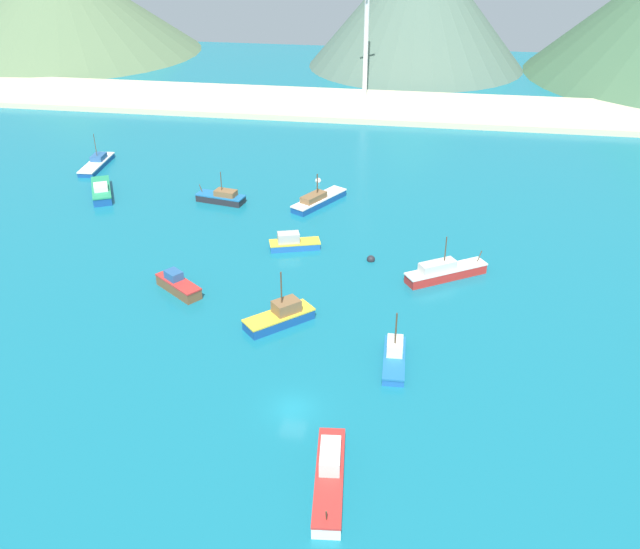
{
  "coord_description": "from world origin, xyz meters",
  "views": [
    {
      "loc": [
        10.68,
        -51.4,
        43.83
      ],
      "look_at": [
        -1.49,
        26.21,
        0.13
      ],
      "focal_mm": 39.62,
      "sensor_mm": 36.0,
      "label": 1
    }
  ],
  "objects_px": {
    "fishing_boat_1": "(318,200)",
    "buoy_1": "(371,259)",
    "fishing_boat_8": "(222,197)",
    "fishing_boat_6": "(97,163)",
    "fishing_boat_12": "(444,271)",
    "fishing_boat_13": "(101,190)",
    "buoy_0": "(318,181)",
    "fishing_boat_3": "(329,475)",
    "fishing_boat_2": "(178,285)",
    "fishing_boat_4": "(293,243)",
    "fishing_boat_5": "(394,356)",
    "fishing_boat_11": "(281,316)",
    "radio_tower": "(367,16)"
  },
  "relations": [
    {
      "from": "fishing_boat_1",
      "to": "fishing_boat_6",
      "type": "distance_m",
      "value": 42.48
    },
    {
      "from": "fishing_boat_8",
      "to": "fishing_boat_2",
      "type": "bearing_deg",
      "value": -85.13
    },
    {
      "from": "fishing_boat_6",
      "to": "fishing_boat_12",
      "type": "height_order",
      "value": "fishing_boat_12"
    },
    {
      "from": "buoy_1",
      "to": "fishing_boat_2",
      "type": "bearing_deg",
      "value": -152.69
    },
    {
      "from": "buoy_0",
      "to": "buoy_1",
      "type": "height_order",
      "value": "buoy_1"
    },
    {
      "from": "fishing_boat_4",
      "to": "fishing_boat_5",
      "type": "height_order",
      "value": "fishing_boat_5"
    },
    {
      "from": "fishing_boat_11",
      "to": "fishing_boat_12",
      "type": "relative_size",
      "value": 0.74
    },
    {
      "from": "fishing_boat_1",
      "to": "fishing_boat_11",
      "type": "xyz_separation_m",
      "value": [
        1.15,
        -34.07,
        0.19
      ]
    },
    {
      "from": "fishing_boat_2",
      "to": "fishing_boat_8",
      "type": "height_order",
      "value": "fishing_boat_8"
    },
    {
      "from": "fishing_boat_12",
      "to": "buoy_0",
      "type": "bearing_deg",
      "value": 124.78
    },
    {
      "from": "fishing_boat_2",
      "to": "buoy_1",
      "type": "height_order",
      "value": "fishing_boat_2"
    },
    {
      "from": "fishing_boat_4",
      "to": "fishing_boat_6",
      "type": "bearing_deg",
      "value": 147.1
    },
    {
      "from": "fishing_boat_3",
      "to": "fishing_boat_13",
      "type": "bearing_deg",
      "value": 128.84
    },
    {
      "from": "fishing_boat_3",
      "to": "fishing_boat_2",
      "type": "bearing_deg",
      "value": 128.68
    },
    {
      "from": "fishing_boat_6",
      "to": "radio_tower",
      "type": "xyz_separation_m",
      "value": [
        42.17,
        50.65,
        17.9
      ]
    },
    {
      "from": "fishing_boat_6",
      "to": "buoy_0",
      "type": "height_order",
      "value": "fishing_boat_6"
    },
    {
      "from": "fishing_boat_6",
      "to": "radio_tower",
      "type": "relative_size",
      "value": 0.3
    },
    {
      "from": "fishing_boat_6",
      "to": "fishing_boat_11",
      "type": "relative_size",
      "value": 1.39
    },
    {
      "from": "fishing_boat_1",
      "to": "buoy_1",
      "type": "height_order",
      "value": "fishing_boat_1"
    },
    {
      "from": "fishing_boat_5",
      "to": "buoy_0",
      "type": "height_order",
      "value": "fishing_boat_5"
    },
    {
      "from": "fishing_boat_2",
      "to": "fishing_boat_3",
      "type": "bearing_deg",
      "value": -51.32
    },
    {
      "from": "fishing_boat_1",
      "to": "fishing_boat_3",
      "type": "xyz_separation_m",
      "value": [
        10.11,
        -57.46,
        0.17
      ]
    },
    {
      "from": "fishing_boat_12",
      "to": "radio_tower",
      "type": "xyz_separation_m",
      "value": [
        -18.37,
        81.86,
        17.56
      ]
    },
    {
      "from": "fishing_boat_5",
      "to": "buoy_1",
      "type": "relative_size",
      "value": 7.15
    },
    {
      "from": "buoy_0",
      "to": "fishing_boat_11",
      "type": "bearing_deg",
      "value": -86.53
    },
    {
      "from": "fishing_boat_3",
      "to": "fishing_boat_8",
      "type": "bearing_deg",
      "value": 114.16
    },
    {
      "from": "fishing_boat_6",
      "to": "fishing_boat_5",
      "type": "bearing_deg",
      "value": -42.13
    },
    {
      "from": "fishing_boat_4",
      "to": "fishing_boat_1",
      "type": "bearing_deg",
      "value": 86.26
    },
    {
      "from": "fishing_boat_6",
      "to": "fishing_boat_8",
      "type": "relative_size",
      "value": 1.36
    },
    {
      "from": "buoy_1",
      "to": "fishing_boat_3",
      "type": "bearing_deg",
      "value": -89.62
    },
    {
      "from": "fishing_boat_11",
      "to": "fishing_boat_12",
      "type": "bearing_deg",
      "value": 36.4
    },
    {
      "from": "fishing_boat_11",
      "to": "fishing_boat_8",
      "type": "bearing_deg",
      "value": 116.35
    },
    {
      "from": "fishing_boat_1",
      "to": "fishing_boat_8",
      "type": "height_order",
      "value": "fishing_boat_1"
    },
    {
      "from": "fishing_boat_4",
      "to": "radio_tower",
      "type": "xyz_separation_m",
      "value": [
        2.03,
        76.62,
        17.66
      ]
    },
    {
      "from": "radio_tower",
      "to": "fishing_boat_5",
      "type": "bearing_deg",
      "value": -82.48
    },
    {
      "from": "buoy_1",
      "to": "fishing_boat_8",
      "type": "bearing_deg",
      "value": 147.34
    },
    {
      "from": "fishing_boat_6",
      "to": "fishing_boat_13",
      "type": "bearing_deg",
      "value": -62.68
    },
    {
      "from": "fishing_boat_2",
      "to": "radio_tower",
      "type": "relative_size",
      "value": 0.19
    },
    {
      "from": "fishing_boat_2",
      "to": "fishing_boat_13",
      "type": "bearing_deg",
      "value": 129.01
    },
    {
      "from": "fishing_boat_2",
      "to": "buoy_1",
      "type": "distance_m",
      "value": 25.4
    },
    {
      "from": "fishing_boat_3",
      "to": "fishing_boat_13",
      "type": "relative_size",
      "value": 1.12
    },
    {
      "from": "fishing_boat_12",
      "to": "buoy_0",
      "type": "relative_size",
      "value": 10.46
    },
    {
      "from": "fishing_boat_2",
      "to": "fishing_boat_4",
      "type": "height_order",
      "value": "fishing_boat_2"
    },
    {
      "from": "fishing_boat_8",
      "to": "fishing_boat_13",
      "type": "bearing_deg",
      "value": -179.04
    },
    {
      "from": "buoy_0",
      "to": "buoy_1",
      "type": "bearing_deg",
      "value": -67.04
    },
    {
      "from": "fishing_boat_1",
      "to": "buoy_1",
      "type": "bearing_deg",
      "value": -60.35
    },
    {
      "from": "fishing_boat_8",
      "to": "fishing_boat_12",
      "type": "relative_size",
      "value": 0.76
    },
    {
      "from": "fishing_boat_8",
      "to": "fishing_boat_13",
      "type": "height_order",
      "value": "fishing_boat_8"
    },
    {
      "from": "fishing_boat_13",
      "to": "buoy_0",
      "type": "distance_m",
      "value": 35.14
    },
    {
      "from": "fishing_boat_8",
      "to": "buoy_0",
      "type": "distance_m",
      "value": 17.35
    }
  ]
}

